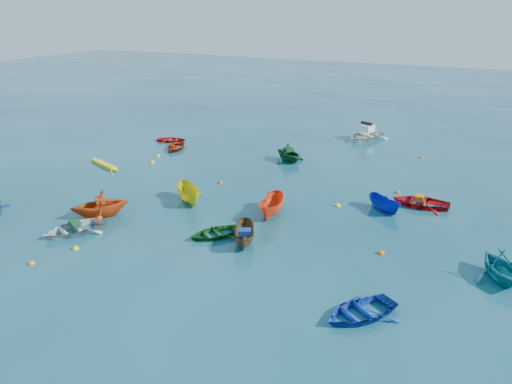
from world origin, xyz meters
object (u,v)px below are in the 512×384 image
at_px(dinghy_blue_se, 359,316).
at_px(kayak_yellow, 106,167).
at_px(dinghy_white_near, 74,233).
at_px(motorboat_white, 365,139).

relative_size(dinghy_blue_se, kayak_yellow, 0.94).
xyz_separation_m(dinghy_white_near, motorboat_white, (9.11, 25.74, 0.00)).
bearing_deg(dinghy_white_near, kayak_yellow, 147.74).
height_order(kayak_yellow, motorboat_white, motorboat_white).
distance_m(dinghy_blue_se, motorboat_white, 27.31).
relative_size(dinghy_blue_se, motorboat_white, 0.76).
bearing_deg(kayak_yellow, motorboat_white, -21.97).
height_order(dinghy_blue_se, motorboat_white, motorboat_white).
distance_m(dinghy_blue_se, kayak_yellow, 24.14).
xyz_separation_m(dinghy_white_near, kayak_yellow, (-6.24, 9.47, 0.00)).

